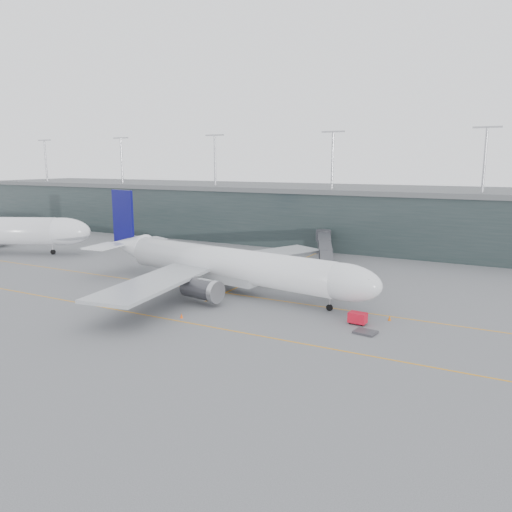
% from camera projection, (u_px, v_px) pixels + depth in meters
% --- Properties ---
extents(ground, '(320.00, 320.00, 0.00)m').
position_uv_depth(ground, '(213.00, 284.00, 90.05)').
color(ground, '#535357').
rests_on(ground, ground).
extents(taxiline_a, '(160.00, 0.25, 0.02)m').
position_uv_depth(taxiline_a, '(200.00, 289.00, 86.58)').
color(taxiline_a, orange).
rests_on(taxiline_a, ground).
extents(taxiline_b, '(160.00, 0.25, 0.02)m').
position_uv_depth(taxiline_b, '(138.00, 314.00, 72.71)').
color(taxiline_b, orange).
rests_on(taxiline_b, ground).
extents(taxiline_lead_main, '(0.25, 60.00, 0.02)m').
position_uv_depth(taxiline_lead_main, '(285.00, 267.00, 105.07)').
color(taxiline_lead_main, orange).
rests_on(taxiline_lead_main, ground).
extents(taxiline_lead_adj, '(0.25, 60.00, 0.02)m').
position_uv_depth(taxiline_lead_adj, '(30.00, 240.00, 142.08)').
color(taxiline_lead_adj, orange).
rests_on(taxiline_lead_adj, ground).
extents(terminal, '(240.00, 36.00, 29.00)m').
position_uv_depth(terminal, '(326.00, 214.00, 138.91)').
color(terminal, '#1F2A2A').
rests_on(terminal, ground).
extents(main_aircraft, '(58.30, 54.28, 16.36)m').
position_uv_depth(main_aircraft, '(225.00, 264.00, 84.99)').
color(main_aircraft, silver).
rests_on(main_aircraft, ground).
extents(jet_bridge, '(16.79, 44.01, 5.91)m').
position_uv_depth(jet_bridge, '(337.00, 250.00, 99.98)').
color(jet_bridge, '#2F3034').
rests_on(jet_bridge, ground).
extents(gse_cart, '(2.48, 1.69, 1.62)m').
position_uv_depth(gse_cart, '(358.00, 318.00, 67.91)').
color(gse_cart, red).
rests_on(gse_cart, ground).
extents(baggage_dolly, '(3.01, 2.54, 0.28)m').
position_uv_depth(baggage_dolly, '(365.00, 332.00, 64.36)').
color(baggage_dolly, '#343438').
rests_on(baggage_dolly, ground).
extents(uld_a, '(1.99, 1.68, 1.64)m').
position_uv_depth(uld_a, '(220.00, 268.00, 99.99)').
color(uld_a, '#35353A').
rests_on(uld_a, ground).
extents(uld_b, '(2.74, 2.49, 2.04)m').
position_uv_depth(uld_b, '(239.00, 267.00, 99.88)').
color(uld_b, '#35353A').
rests_on(uld_b, ground).
extents(uld_c, '(2.50, 2.18, 1.96)m').
position_uv_depth(uld_c, '(232.00, 269.00, 98.60)').
color(uld_c, '#35353A').
rests_on(uld_c, ground).
extents(cone_nose, '(0.45, 0.45, 0.72)m').
position_uv_depth(cone_nose, '(390.00, 318.00, 69.53)').
color(cone_nose, '#CC580B').
rests_on(cone_nose, ground).
extents(cone_wing_stbd, '(0.43, 0.43, 0.68)m').
position_uv_depth(cone_wing_stbd, '(181.00, 316.00, 70.65)').
color(cone_wing_stbd, '#FC560E').
rests_on(cone_wing_stbd, ground).
extents(cone_wing_port, '(0.41, 0.41, 0.65)m').
position_uv_depth(cone_wing_port, '(286.00, 277.00, 94.87)').
color(cone_wing_port, '#E7580C').
rests_on(cone_wing_port, ground).
extents(cone_tail, '(0.38, 0.38, 0.61)m').
position_uv_depth(cone_tail, '(122.00, 292.00, 83.74)').
color(cone_tail, '#CE5C0B').
rests_on(cone_tail, ground).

